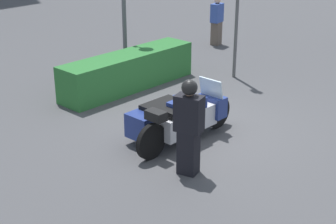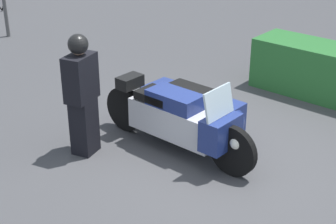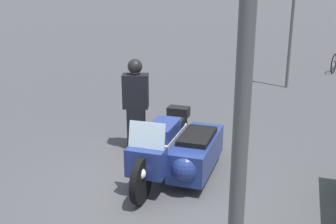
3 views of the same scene
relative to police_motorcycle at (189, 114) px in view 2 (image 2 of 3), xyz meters
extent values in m
plane|color=#424244|center=(0.65, -0.10, -0.48)|extent=(160.00, 160.00, 0.00)
cylinder|color=black|center=(0.98, -0.29, -0.13)|extent=(0.71, 0.11, 0.71)
cylinder|color=black|center=(-1.05, -0.28, -0.13)|extent=(0.71, 0.11, 0.71)
cylinder|color=black|center=(-0.23, 0.27, -0.21)|extent=(0.56, 0.10, 0.56)
cube|color=#B7B7BC|center=(-0.04, -0.29, -0.01)|extent=(1.43, 0.45, 0.45)
cube|color=navy|center=(-0.04, -0.29, 0.32)|extent=(0.78, 0.42, 0.24)
cube|color=black|center=(-0.36, -0.28, 0.30)|extent=(0.57, 0.42, 0.12)
cube|color=navy|center=(0.77, -0.29, 0.08)|extent=(0.32, 0.59, 0.44)
cube|color=silver|center=(0.72, -0.29, 0.50)|extent=(0.12, 0.57, 0.40)
sphere|color=white|center=(1.03, -0.29, 0.01)|extent=(0.18, 0.18, 0.18)
cube|color=navy|center=(-0.16, 0.27, -0.07)|extent=(1.61, 0.59, 0.50)
sphere|color=navy|center=(0.52, 0.26, -0.04)|extent=(0.47, 0.48, 0.47)
cube|color=black|center=(-0.16, 0.27, 0.22)|extent=(0.89, 0.50, 0.09)
cube|color=black|center=(-0.92, -0.28, 0.37)|extent=(0.24, 0.39, 0.18)
cube|color=black|center=(-0.99, -1.15, -0.07)|extent=(0.37, 0.40, 0.83)
cube|color=black|center=(-0.99, -1.15, 0.67)|extent=(0.41, 0.54, 0.65)
sphere|color=tan|center=(-0.99, -1.15, 1.11)|extent=(0.22, 0.22, 0.22)
sphere|color=black|center=(-0.99, -1.15, 1.15)|extent=(0.28, 0.28, 0.28)
camera|label=1|loc=(-7.26, -6.47, 4.05)|focal=55.00mm
camera|label=2|loc=(4.18, -5.38, 3.24)|focal=55.00mm
camera|label=3|loc=(6.20, 1.78, 2.74)|focal=45.00mm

